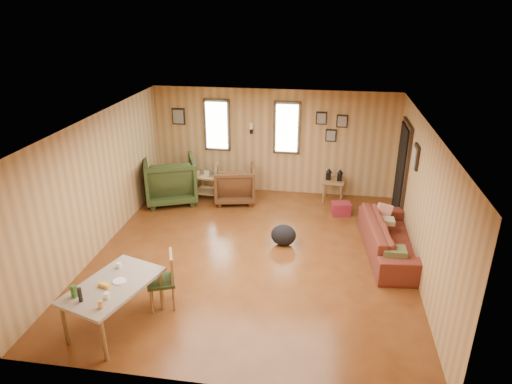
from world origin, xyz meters
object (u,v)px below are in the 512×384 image
at_px(recliner_brown, 235,182).
at_px(recliner_green, 170,178).
at_px(dining_table, 112,288).
at_px(end_table, 207,182).
at_px(sofa, 393,233).
at_px(side_table, 334,179).

height_order(recliner_brown, recliner_green, recliner_green).
distance_m(recliner_brown, dining_table, 4.54).
xyz_separation_m(recliner_brown, end_table, (-0.64, 0.03, -0.05)).
bearing_deg(sofa, side_table, 19.14).
bearing_deg(side_table, end_table, -173.66).
xyz_separation_m(recliner_brown, side_table, (2.18, 0.35, 0.07)).
bearing_deg(recliner_brown, dining_table, 68.89).
bearing_deg(side_table, recliner_brown, -170.99).
bearing_deg(side_table, sofa, -65.38).
distance_m(sofa, recliner_green, 4.90).
bearing_deg(sofa, end_table, 58.06).
bearing_deg(recliner_green, end_table, 176.15).
bearing_deg(recliner_green, dining_table, 76.37).
relative_size(recliner_brown, dining_table, 0.59).
height_order(sofa, recliner_green, recliner_green).
bearing_deg(recliner_green, recliner_brown, 166.92).
height_order(recliner_brown, end_table, recliner_brown).
distance_m(recliner_green, end_table, 0.84).
height_order(recliner_green, dining_table, recliner_green).
distance_m(side_table, dining_table, 5.65).
xyz_separation_m(sofa, recliner_green, (-4.61, 1.65, 0.14)).
bearing_deg(recliner_brown, recliner_green, -2.12).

